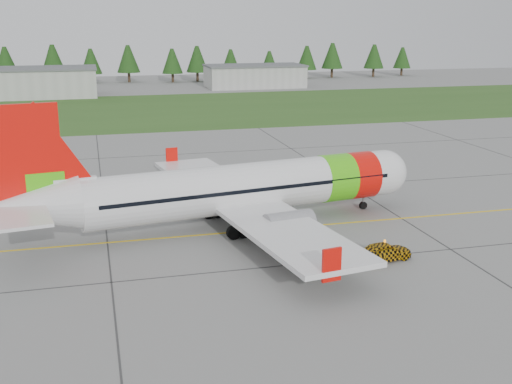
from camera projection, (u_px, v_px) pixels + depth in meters
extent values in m
plane|color=gray|center=(326.00, 262.00, 45.83)|extent=(320.00, 320.00, 0.00)
cylinder|color=silver|center=(247.00, 187.00, 53.20)|extent=(27.48, 8.37, 4.08)
sphere|color=silver|center=(384.00, 172.00, 58.47)|extent=(4.08, 4.08, 4.08)
cone|color=silver|center=(28.00, 207.00, 46.41)|extent=(7.87, 5.19, 4.08)
cube|color=black|center=(387.00, 168.00, 58.50)|extent=(2.09, 2.95, 0.59)
cylinder|color=#4ACB0F|center=(334.00, 178.00, 56.44)|extent=(3.35, 4.54, 4.16)
cylinder|color=red|center=(359.00, 175.00, 57.42)|extent=(2.94, 4.47, 4.16)
cube|color=silver|center=(241.00, 201.00, 53.30)|extent=(11.03, 33.93, 0.38)
cube|color=red|center=(172.00, 157.00, 67.42)|extent=(1.27, 0.39, 2.09)
cube|color=red|center=(332.00, 265.00, 38.06)|extent=(1.27, 0.39, 2.09)
cylinder|color=gray|center=(233.00, 190.00, 59.14)|extent=(4.07, 2.77, 2.19)
cylinder|color=gray|center=(289.00, 225.00, 48.98)|extent=(4.07, 2.77, 2.19)
cube|color=red|center=(26.00, 160.00, 45.57)|extent=(4.81, 1.14, 7.94)
cube|color=#4ACB0F|center=(46.00, 189.00, 46.62)|extent=(2.75, 0.87, 2.51)
cube|color=silver|center=(20.00, 204.00, 46.14)|extent=(5.23, 12.40, 0.23)
cylinder|color=slate|center=(363.00, 201.00, 58.32)|extent=(0.19, 0.19, 1.46)
cylinder|color=black|center=(363.00, 205.00, 58.42)|extent=(0.75, 0.40, 0.71)
cylinder|color=slate|center=(217.00, 206.00, 55.76)|extent=(0.23, 0.23, 1.99)
cylinder|color=black|center=(213.00, 212.00, 55.72)|extent=(1.15, 0.64, 1.09)
cylinder|color=slate|center=(243.00, 226.00, 50.59)|extent=(0.23, 0.23, 1.99)
cylinder|color=black|center=(238.00, 232.00, 50.55)|extent=(1.15, 0.64, 1.09)
imported|color=#E1A10C|center=(385.00, 234.00, 45.51)|extent=(1.66, 1.86, 4.06)
cube|color=#30561E|center=(175.00, 109.00, 122.44)|extent=(320.00, 50.00, 0.03)
cube|color=gold|center=(292.00, 227.00, 53.30)|extent=(120.00, 0.25, 0.02)
cube|color=#A8A8A3|center=(21.00, 84.00, 140.57)|extent=(32.00, 14.00, 6.00)
cube|color=#A8A8A3|center=(255.00, 77.00, 161.45)|extent=(24.00, 12.00, 5.20)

